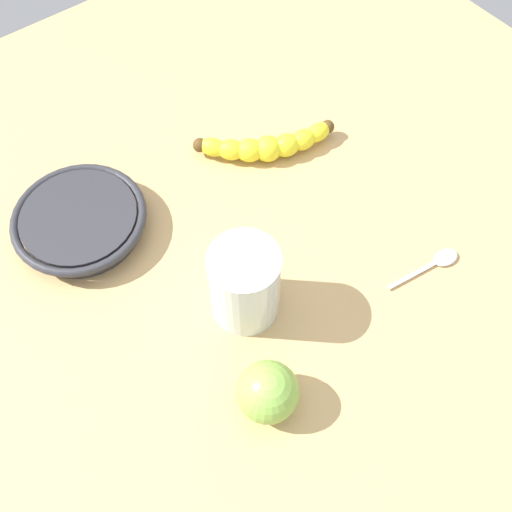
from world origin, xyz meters
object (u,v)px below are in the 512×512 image
ceramic_bowl (80,221)px  banana (267,145)px  green_apple_fruit (268,392)px  teaspoon (441,260)px  smoothie_glass (245,284)px

ceramic_bowl → banana: bearing=80.9°
green_apple_fruit → teaspoon: green_apple_fruit is taller
green_apple_fruit → ceramic_bowl: bearing=-171.2°
smoothie_glass → green_apple_fruit: (11.36, -5.38, -2.25)cm
ceramic_bowl → teaspoon: (33.44, 35.30, -1.72)cm
teaspoon → smoothie_glass: bearing=164.8°
banana → green_apple_fruit: bearing=-101.0°
ceramic_bowl → teaspoon: size_ratio=1.61×
banana → green_apple_fruit: (29.65, -23.15, 1.62)cm
green_apple_fruit → smoothie_glass: bearing=154.7°
banana → green_apple_fruit: 37.65cm
smoothie_glass → teaspoon: smoothie_glass is taller
banana → teaspoon: bearing=-49.6°
banana → ceramic_bowl: (-4.58, -28.44, 0.19)cm
smoothie_glass → teaspoon: (10.58, 24.63, -5.40)cm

